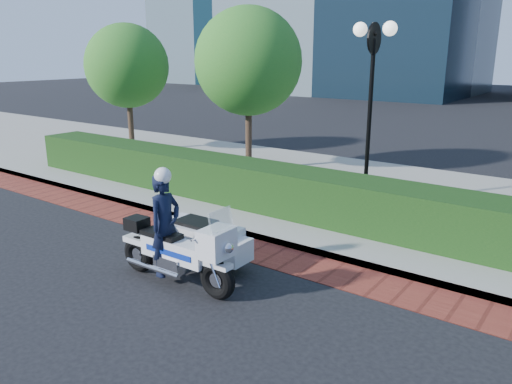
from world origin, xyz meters
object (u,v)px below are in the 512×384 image
Objects in this scene: lamppost at (371,86)px; tree_b at (248,62)px; tree_a at (127,66)px; police_motorcycle at (185,239)px.

tree_b reaches higher than lamppost.
tree_a is at bearing 172.59° from lamppost.
tree_a is 5.50m from tree_b.
tree_a is 0.94× the size of tree_b.
tree_b is (5.50, 0.00, 0.21)m from tree_a.
tree_b is (-4.50, 1.30, 0.48)m from lamppost.
tree_a is at bearing 143.29° from police_motorcycle.
tree_b is 2.03× the size of police_motorcycle.
police_motorcycle is (9.11, -6.57, -2.55)m from tree_a.
lamppost is at bearing -7.41° from tree_a.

